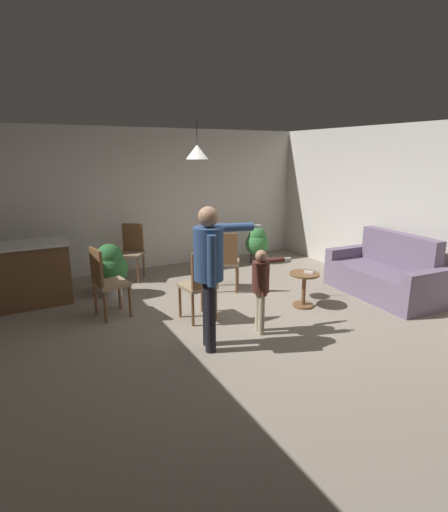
# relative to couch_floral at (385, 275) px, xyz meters

# --- Properties ---
(ground) EXTENTS (7.68, 7.68, 0.00)m
(ground) POSITION_rel_couch_floral_xyz_m (-2.63, 0.20, -0.33)
(ground) COLOR gray
(wall_back) EXTENTS (6.40, 0.10, 2.70)m
(wall_back) POSITION_rel_couch_floral_xyz_m (-2.63, 3.40, 1.02)
(wall_back) COLOR beige
(wall_back) RESTS_ON ground
(wall_right) EXTENTS (0.10, 6.40, 2.70)m
(wall_right) POSITION_rel_couch_floral_xyz_m (0.57, 0.20, 1.02)
(wall_right) COLOR beige
(wall_right) RESTS_ON ground
(couch_floral) EXTENTS (0.96, 1.85, 1.00)m
(couch_floral) POSITION_rel_couch_floral_xyz_m (0.00, 0.00, 0.00)
(couch_floral) COLOR slate
(couch_floral) RESTS_ON ground
(kitchen_counter) EXTENTS (1.26, 0.66, 0.95)m
(kitchen_counter) POSITION_rel_couch_floral_xyz_m (-5.08, 2.24, 0.15)
(kitchen_counter) COLOR brown
(kitchen_counter) RESTS_ON ground
(side_table_by_couch) EXTENTS (0.44, 0.44, 0.52)m
(side_table_by_couch) POSITION_rel_couch_floral_xyz_m (-1.45, 0.23, -0.00)
(side_table_by_couch) COLOR brown
(side_table_by_couch) RESTS_ON ground
(person_adult) EXTENTS (0.86, 0.47, 1.68)m
(person_adult) POSITION_rel_couch_floral_xyz_m (-3.26, -0.30, 0.71)
(person_adult) COLOR black
(person_adult) RESTS_ON ground
(person_child) EXTENTS (0.59, 0.31, 1.09)m
(person_child) POSITION_rel_couch_floral_xyz_m (-2.51, -0.22, 0.34)
(person_child) COLOR tan
(person_child) RESTS_ON ground
(dining_chair_by_counter) EXTENTS (0.58, 0.58, 1.00)m
(dining_chair_by_counter) POSITION_rel_couch_floral_xyz_m (-2.14, 1.39, 0.21)
(dining_chair_by_counter) COLOR brown
(dining_chair_by_counter) RESTS_ON ground
(dining_chair_near_wall) EXTENTS (0.58, 0.58, 1.00)m
(dining_chair_near_wall) POSITION_rel_couch_floral_xyz_m (-3.33, 2.78, 0.21)
(dining_chair_near_wall) COLOR brown
(dining_chair_near_wall) RESTS_ON ground
(dining_chair_centre_back) EXTENTS (0.48, 0.48, 1.00)m
(dining_chair_centre_back) POSITION_rel_couch_floral_xyz_m (-4.12, 1.20, 0.21)
(dining_chair_centre_back) COLOR brown
(dining_chair_centre_back) RESTS_ON ground
(dining_chair_spare) EXTENTS (0.46, 0.46, 1.00)m
(dining_chair_spare) POSITION_rel_couch_floral_xyz_m (-3.03, 0.48, 0.21)
(dining_chair_spare) COLOR brown
(dining_chair_spare) RESTS_ON ground
(potted_plant_corner) EXTENTS (0.56, 0.56, 0.85)m
(potted_plant_corner) POSITION_rel_couch_floral_xyz_m (-3.88, 2.05, 0.14)
(potted_plant_corner) COLOR #B7B2AD
(potted_plant_corner) RESTS_ON ground
(potted_plant_by_wall) EXTENTS (0.49, 0.49, 0.75)m
(potted_plant_by_wall) POSITION_rel_couch_floral_xyz_m (-0.71, 2.67, 0.08)
(potted_plant_by_wall) COLOR #4C4742
(potted_plant_by_wall) RESTS_ON ground
(spare_remote_on_table) EXTENTS (0.10, 0.13, 0.04)m
(spare_remote_on_table) POSITION_rel_couch_floral_xyz_m (-1.41, 0.18, 0.21)
(spare_remote_on_table) COLOR white
(spare_remote_on_table) RESTS_ON side_table_by_couch
(ceiling_light_pendant) EXTENTS (0.32, 0.32, 0.55)m
(ceiling_light_pendant) POSITION_rel_couch_floral_xyz_m (-2.75, 1.13, 1.92)
(ceiling_light_pendant) COLOR silver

